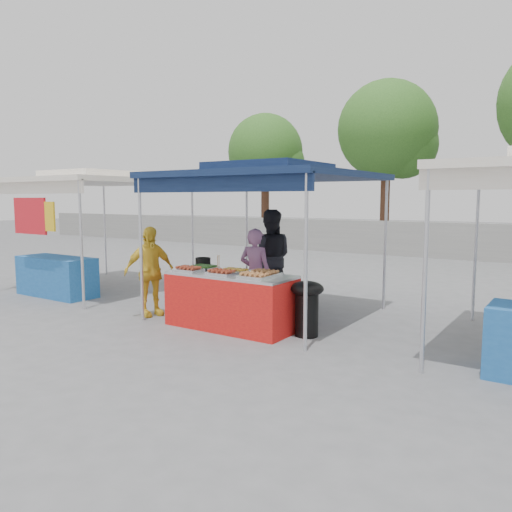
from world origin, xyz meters
The scene contains 22 objects.
ground_plane centered at (0.00, 0.00, 0.00)m, with size 80.00×80.00×0.00m, color slate.
back_wall centered at (0.00, 11.00, 0.60)m, with size 40.00×0.25×1.20m, color gray.
main_canopy centered at (0.00, 0.97, 2.37)m, with size 3.20×3.20×2.57m.
neighbor_stall_left centered at (-4.50, 0.57, 1.60)m, with size 3.20×3.20×2.57m.
tree_0 centered at (-7.66, 13.12, 3.94)m, with size 3.43×3.35×5.77m.
tree_1 centered at (-2.13, 13.30, 4.49)m, with size 3.83×3.82×6.57m.
vendor_table centered at (0.00, -0.10, 0.43)m, with size 2.00×0.80×0.85m.
food_tray_fl centered at (-0.63, -0.34, 0.88)m, with size 0.42×0.30×0.07m.
food_tray_fm centered at (0.01, -0.34, 0.88)m, with size 0.42×0.30×0.07m.
food_tray_fr centered at (0.59, -0.33, 0.88)m, with size 0.42×0.30×0.07m.
food_tray_bl centered at (-0.60, -0.01, 0.88)m, with size 0.42×0.30×0.07m.
food_tray_bm centered at (0.02, 0.00, 0.88)m, with size 0.42×0.30×0.07m.
food_tray_br centered at (0.57, -0.01, 0.88)m, with size 0.42×0.30×0.07m.
cooking_pot centered at (-0.84, 0.27, 0.92)m, with size 0.25×0.25×0.15m, color black.
skewer_cup centered at (-0.16, -0.19, 0.90)m, with size 0.07×0.07×0.09m, color silver.
wok_burner centered at (1.18, 0.15, 0.48)m, with size 0.48×0.48×0.81m.
crate_left centered at (-0.49, 0.44, 0.13)m, with size 0.44×0.31×0.27m, color #153FB0.
crate_right centered at (0.23, 0.55, 0.16)m, with size 0.54×0.38×0.32m, color #153FB0.
crate_stacked centered at (0.23, 0.55, 0.47)m, with size 0.51×0.35×0.30m, color #153FB0.
vendor_woman centered at (-0.02, 0.61, 0.75)m, with size 0.55×0.36×1.50m, color #955F8B.
helper_man centered at (-0.44, 1.73, 0.89)m, with size 0.87×0.68×1.78m, color black.
customer_person centered at (-1.64, -0.18, 0.76)m, with size 0.89×0.37×1.52m, color yellow.
Camera 1 is at (4.48, -6.13, 1.98)m, focal length 35.00 mm.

